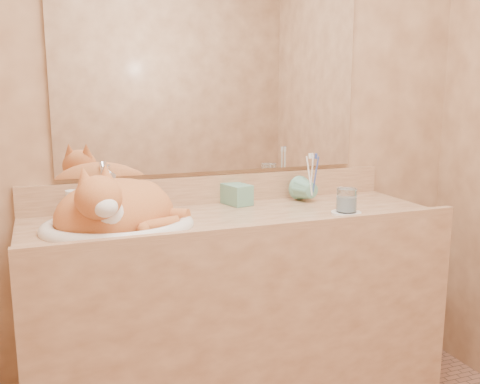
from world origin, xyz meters
name	(u,v)px	position (x,y,z in m)	size (l,w,h in m)	color
wall_back	(214,109)	(0.00, 1.00, 1.25)	(2.40, 0.02, 2.50)	#8D6040
vanity_counter	(237,319)	(0.00, 0.72, 0.42)	(1.60, 0.55, 0.85)	#906040
mirror	(214,75)	(0.00, 0.99, 1.39)	(1.30, 0.02, 0.80)	white
sink_basin	(118,205)	(-0.45, 0.70, 0.93)	(0.53, 0.44, 0.16)	white
faucet	(110,192)	(-0.45, 0.91, 0.94)	(0.05, 0.13, 0.18)	white
cat	(115,206)	(-0.46, 0.71, 0.93)	(0.45, 0.37, 0.24)	#BD5E2B
soap_dispenser	(246,184)	(0.09, 0.86, 0.95)	(0.09, 0.09, 0.19)	#65A187
toothbrush_cup	(312,192)	(0.39, 0.83, 0.90)	(0.11, 0.11, 0.10)	#65A187
toothbrushes	(313,174)	(0.39, 0.83, 0.98)	(0.04, 0.04, 0.22)	white
saucer	(346,213)	(0.41, 0.60, 0.85)	(0.12, 0.12, 0.01)	white
water_glass	(347,200)	(0.41, 0.60, 0.91)	(0.08, 0.08, 0.09)	silver
lotion_bottle	(72,206)	(-0.60, 0.87, 0.91)	(0.05, 0.05, 0.11)	white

